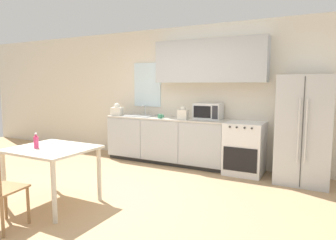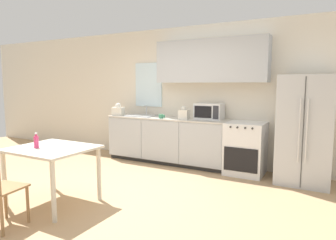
{
  "view_description": "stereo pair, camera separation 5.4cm",
  "coord_description": "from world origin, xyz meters",
  "px_view_note": "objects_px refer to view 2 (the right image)",
  "views": [
    {
      "loc": [
        2.5,
        -3.27,
        1.57
      ],
      "look_at": [
        0.48,
        0.56,
        1.05
      ],
      "focal_mm": 32.0,
      "sensor_mm": 36.0,
      "label": 1
    },
    {
      "loc": [
        2.55,
        -3.24,
        1.57
      ],
      "look_at": [
        0.48,
        0.56,
        1.05
      ],
      "focal_mm": 32.0,
      "sensor_mm": 36.0,
      "label": 2
    }
  ],
  "objects_px": {
    "oven_range": "(245,148)",
    "refrigerator": "(305,130)",
    "dining_table": "(52,156)",
    "microwave": "(209,111)",
    "drink_bottle": "(36,142)",
    "coffee_mug": "(161,116)"
  },
  "relations": [
    {
      "from": "refrigerator",
      "to": "drink_bottle",
      "type": "xyz_separation_m",
      "value": [
        -2.96,
        -2.61,
        -0.02
      ]
    },
    {
      "from": "microwave",
      "to": "dining_table",
      "type": "xyz_separation_m",
      "value": [
        -1.14,
        -2.67,
        -0.42
      ]
    },
    {
      "from": "oven_range",
      "to": "microwave",
      "type": "bearing_deg",
      "value": 169.77
    },
    {
      "from": "coffee_mug",
      "to": "drink_bottle",
      "type": "xyz_separation_m",
      "value": [
        -0.42,
        -2.49,
        -0.11
      ]
    },
    {
      "from": "microwave",
      "to": "coffee_mug",
      "type": "xyz_separation_m",
      "value": [
        -0.87,
        -0.3,
        -0.11
      ]
    },
    {
      "from": "dining_table",
      "to": "coffee_mug",
      "type": "bearing_deg",
      "value": 83.31
    },
    {
      "from": "microwave",
      "to": "oven_range",
      "type": "bearing_deg",
      "value": -10.23
    },
    {
      "from": "oven_range",
      "to": "dining_table",
      "type": "xyz_separation_m",
      "value": [
        -1.88,
        -2.54,
        0.19
      ]
    },
    {
      "from": "refrigerator",
      "to": "dining_table",
      "type": "distance_m",
      "value": 3.77
    },
    {
      "from": "oven_range",
      "to": "dining_table",
      "type": "relative_size",
      "value": 0.89
    },
    {
      "from": "oven_range",
      "to": "dining_table",
      "type": "distance_m",
      "value": 3.17
    },
    {
      "from": "microwave",
      "to": "drink_bottle",
      "type": "relative_size",
      "value": 2.6
    },
    {
      "from": "oven_range",
      "to": "dining_table",
      "type": "bearing_deg",
      "value": -126.55
    },
    {
      "from": "microwave",
      "to": "coffee_mug",
      "type": "distance_m",
      "value": 0.92
    },
    {
      "from": "refrigerator",
      "to": "dining_table",
      "type": "bearing_deg",
      "value": -138.44
    },
    {
      "from": "dining_table",
      "to": "refrigerator",
      "type": "bearing_deg",
      "value": 41.56
    },
    {
      "from": "oven_range",
      "to": "refrigerator",
      "type": "height_order",
      "value": "refrigerator"
    },
    {
      "from": "oven_range",
      "to": "coffee_mug",
      "type": "bearing_deg",
      "value": -174.09
    },
    {
      "from": "oven_range",
      "to": "coffee_mug",
      "type": "xyz_separation_m",
      "value": [
        -1.6,
        -0.17,
        0.5
      ]
    },
    {
      "from": "microwave",
      "to": "drink_bottle",
      "type": "height_order",
      "value": "microwave"
    },
    {
      "from": "oven_range",
      "to": "drink_bottle",
      "type": "relative_size",
      "value": 4.56
    },
    {
      "from": "oven_range",
      "to": "coffee_mug",
      "type": "distance_m",
      "value": 1.69
    }
  ]
}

